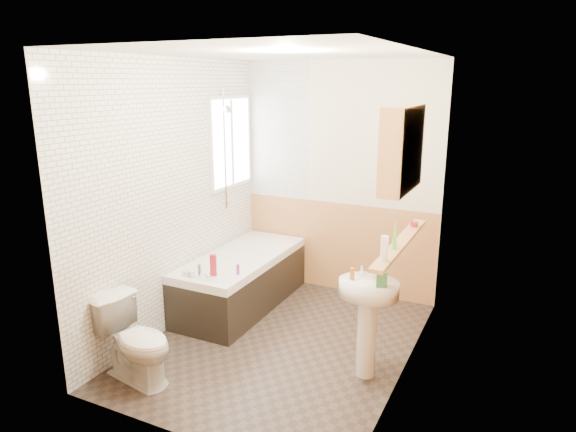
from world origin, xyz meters
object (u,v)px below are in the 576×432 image
(bathtub, at_px, (242,279))
(sink, at_px, (368,309))
(pine_shelf, at_px, (401,243))
(medicine_cabinet, at_px, (402,149))
(toilet, at_px, (136,341))

(bathtub, bearing_deg, sink, -24.13)
(pine_shelf, distance_m, medicine_cabinet, 0.71)
(bathtub, xyz_separation_m, medicine_cabinet, (1.74, -0.62, 1.53))
(sink, relative_size, pine_shelf, 0.68)
(toilet, xyz_separation_m, sink, (1.60, 0.84, 0.25))
(toilet, bearing_deg, medicine_cabinet, -51.84)
(toilet, distance_m, sink, 1.83)
(pine_shelf, bearing_deg, bathtub, 161.74)
(bathtub, height_order, pine_shelf, pine_shelf)
(bathtub, height_order, medicine_cabinet, medicine_cabinet)
(bathtub, bearing_deg, toilet, -91.11)
(sink, bearing_deg, pine_shelf, 25.27)
(pine_shelf, bearing_deg, sink, -149.13)
(sink, bearing_deg, toilet, -157.82)
(toilet, relative_size, sink, 0.74)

